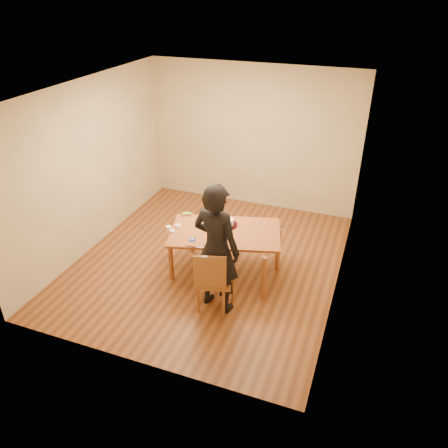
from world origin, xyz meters
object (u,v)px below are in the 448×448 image
(dining_table, at_px, (225,233))
(person, at_px, (216,249))
(dining_chair, at_px, (216,280))
(cake, at_px, (227,222))
(cake_plate, at_px, (227,225))

(dining_table, relative_size, person, 0.86)
(dining_chair, height_order, cake, cake)
(cake, bearing_deg, cake_plate, -90.00)
(dining_table, height_order, person, person)
(dining_table, xyz_separation_m, dining_chair, (0.15, -0.78, -0.28))
(dining_table, relative_size, dining_chair, 3.72)
(person, bearing_deg, cake, -65.97)
(cake, bearing_deg, person, -78.10)
(cake_plate, xyz_separation_m, person, (0.19, -0.90, 0.16))
(person, bearing_deg, dining_table, -66.26)
(cake, bearing_deg, dining_table, -76.89)
(dining_table, bearing_deg, dining_chair, -94.59)
(dining_table, xyz_separation_m, cake_plate, (-0.04, 0.17, 0.03))
(dining_chair, height_order, cake_plate, cake_plate)
(dining_table, bearing_deg, cake, 87.57)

